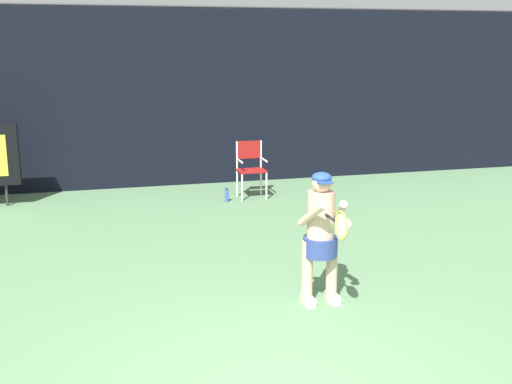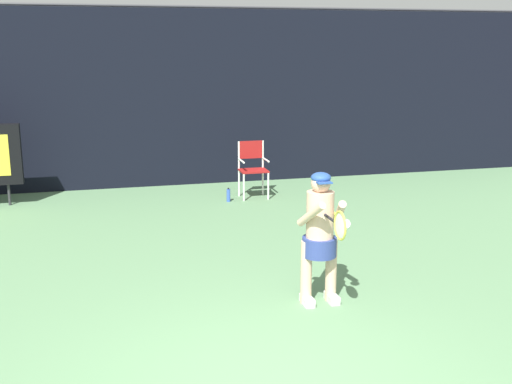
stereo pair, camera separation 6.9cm
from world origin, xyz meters
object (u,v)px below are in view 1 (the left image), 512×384
Objects in this scene: tennis_player at (321,232)px; tennis_ball_spare at (332,213)px; umpire_chair at (251,166)px; water_bottle at (227,195)px; tennis_racket at (341,225)px.

tennis_player is 22.35× the size of tennis_ball_spare.
umpire_chair reaches higher than tennis_ball_spare.
umpire_chair is 4.08× the size of water_bottle.
tennis_player reaches higher than tennis_ball_spare.
water_bottle is 3.90× the size of tennis_ball_spare.
tennis_ball_spare is (1.03, -1.68, -0.58)m from umpire_chair.
tennis_racket is (0.00, -0.56, 0.24)m from tennis_player.
water_bottle is 2.12m from tennis_ball_spare.
tennis_racket reaches higher than water_bottle.
tennis_racket is 8.85× the size of tennis_ball_spare.
tennis_ball_spare is (1.55, 4.05, -1.04)m from tennis_racket.
water_bottle is 5.56m from tennis_racket.
tennis_player is at bearing -113.90° from tennis_ball_spare.
water_bottle is (-0.53, -0.25, -0.50)m from umpire_chair.
water_bottle is at bearing 90.20° from tennis_player.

